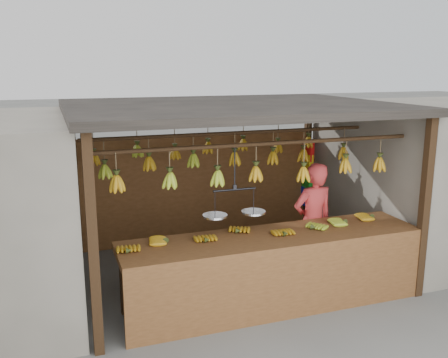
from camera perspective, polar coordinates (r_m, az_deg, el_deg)
name	(u,v)px	position (r m, az deg, el deg)	size (l,w,h in m)	color
ground	(231,271)	(7.29, 0.80, -10.52)	(80.00, 80.00, 0.00)	#5B5B57
stall	(223,132)	(7.06, -0.08, 5.37)	(4.30, 3.30, 2.40)	black
neighbor_right	(439,175)	(8.80, 23.38, 0.39)	(3.00, 3.00, 2.30)	slate
counter	(277,253)	(6.01, 6.04, -8.45)	(3.72, 0.85, 0.96)	brown
hanging_bananas	(232,160)	(6.81, 0.95, 2.20)	(3.65, 2.21, 0.36)	#AC7A12
balance_scale	(234,211)	(5.88, 1.21, -3.63)	(0.76, 0.29, 0.83)	black
vendor	(313,222)	(6.87, 10.11, -4.89)	(0.60, 0.39, 1.64)	#BF3333
bag_bundles	(308,173)	(8.93, 9.53, 0.69)	(0.08, 0.26, 1.16)	red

